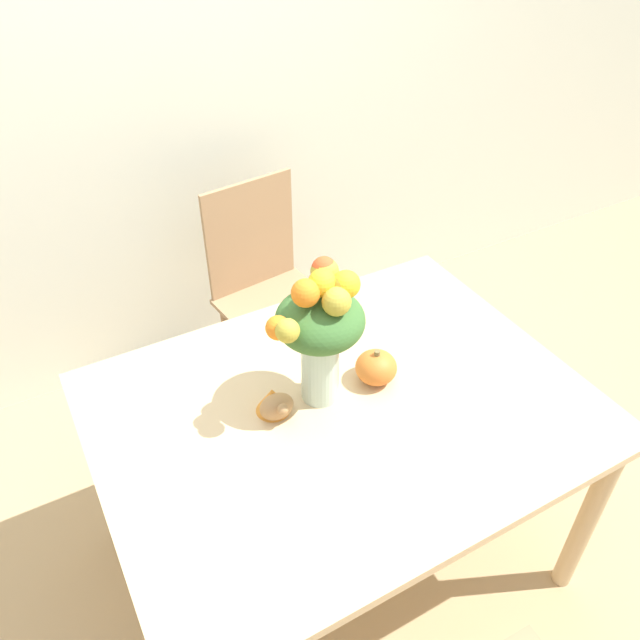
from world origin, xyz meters
The scene contains 7 objects.
ground_plane centered at (0.00, 0.00, 0.00)m, with size 12.00×12.00×0.00m, color tan.
wall_back centered at (0.00, 1.32, 1.35)m, with size 8.00×0.06×2.70m.
dining_table centered at (0.00, 0.00, 0.64)m, with size 1.32×1.01×0.73m.
flower_vase centered at (-0.04, 0.06, 0.98)m, with size 0.27×0.23×0.43m.
pumpkin centered at (0.13, 0.04, 0.78)m, with size 0.12×0.12×0.11m.
turkey_figurine centered at (-0.18, 0.07, 0.77)m, with size 0.09×0.13×0.08m.
dining_chair_near_window centered at (0.19, 0.90, 0.47)m, with size 0.47×0.47×0.92m.
Camera 1 is at (-0.64, -1.01, 1.98)m, focal length 35.00 mm.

